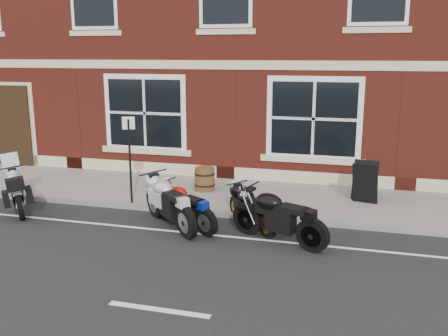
{
  "coord_description": "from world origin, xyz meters",
  "views": [
    {
      "loc": [
        2.71,
        -9.25,
        3.72
      ],
      "look_at": [
        -0.25,
        1.6,
        1.13
      ],
      "focal_mm": 40.0,
      "sensor_mm": 36.0,
      "label": 1
    }
  ],
  "objects_px": {
    "moto_sport_red": "(185,204)",
    "a_board_sign": "(365,182)",
    "parking_sign": "(130,154)",
    "moto_sport_black": "(252,206)",
    "moto_naked_black": "(278,214)",
    "moto_touring_silver": "(19,189)",
    "barrel_planter": "(205,179)",
    "moto_sport_silver": "(170,200)"
  },
  "relations": [
    {
      "from": "moto_sport_black",
      "to": "moto_naked_black",
      "type": "height_order",
      "value": "moto_naked_black"
    },
    {
      "from": "moto_touring_silver",
      "to": "moto_naked_black",
      "type": "bearing_deg",
      "value": -43.8
    },
    {
      "from": "moto_sport_red",
      "to": "barrel_planter",
      "type": "height_order",
      "value": "moto_sport_red"
    },
    {
      "from": "moto_sport_red",
      "to": "a_board_sign",
      "type": "height_order",
      "value": "a_board_sign"
    },
    {
      "from": "moto_touring_silver",
      "to": "a_board_sign",
      "type": "height_order",
      "value": "moto_touring_silver"
    },
    {
      "from": "moto_sport_red",
      "to": "moto_sport_black",
      "type": "distance_m",
      "value": 1.45
    },
    {
      "from": "barrel_planter",
      "to": "parking_sign",
      "type": "bearing_deg",
      "value": -131.9
    },
    {
      "from": "moto_naked_black",
      "to": "moto_sport_black",
      "type": "bearing_deg",
      "value": 69.18
    },
    {
      "from": "moto_sport_red",
      "to": "a_board_sign",
      "type": "bearing_deg",
      "value": -23.56
    },
    {
      "from": "moto_touring_silver",
      "to": "moto_naked_black",
      "type": "height_order",
      "value": "moto_touring_silver"
    },
    {
      "from": "a_board_sign",
      "to": "barrel_planter",
      "type": "height_order",
      "value": "a_board_sign"
    },
    {
      "from": "moto_touring_silver",
      "to": "barrel_planter",
      "type": "height_order",
      "value": "moto_touring_silver"
    },
    {
      "from": "moto_sport_silver",
      "to": "moto_naked_black",
      "type": "distance_m",
      "value": 2.43
    },
    {
      "from": "moto_sport_red",
      "to": "a_board_sign",
      "type": "relative_size",
      "value": 1.73
    },
    {
      "from": "moto_touring_silver",
      "to": "moto_sport_red",
      "type": "relative_size",
      "value": 0.92
    },
    {
      "from": "moto_touring_silver",
      "to": "moto_sport_black",
      "type": "distance_m",
      "value": 5.68
    },
    {
      "from": "moto_naked_black",
      "to": "moto_touring_silver",
      "type": "bearing_deg",
      "value": 110.75
    },
    {
      "from": "moto_touring_silver",
      "to": "barrel_planter",
      "type": "relative_size",
      "value": 2.6
    },
    {
      "from": "moto_sport_black",
      "to": "parking_sign",
      "type": "height_order",
      "value": "parking_sign"
    },
    {
      "from": "moto_touring_silver",
      "to": "moto_sport_black",
      "type": "bearing_deg",
      "value": -37.39
    },
    {
      "from": "moto_sport_silver",
      "to": "barrel_planter",
      "type": "relative_size",
      "value": 2.82
    },
    {
      "from": "moto_touring_silver",
      "to": "barrel_planter",
      "type": "xyz_separation_m",
      "value": [
        3.9,
        2.51,
        -0.11
      ]
    },
    {
      "from": "a_board_sign",
      "to": "moto_touring_silver",
      "type": "bearing_deg",
      "value": -148.97
    },
    {
      "from": "moto_sport_black",
      "to": "barrel_planter",
      "type": "bearing_deg",
      "value": 87.18
    },
    {
      "from": "moto_naked_black",
      "to": "barrel_planter",
      "type": "bearing_deg",
      "value": 64.42
    },
    {
      "from": "moto_sport_silver",
      "to": "a_board_sign",
      "type": "bearing_deg",
      "value": -13.53
    },
    {
      "from": "moto_touring_silver",
      "to": "moto_sport_red",
      "type": "xyz_separation_m",
      "value": [
        4.26,
        -0.07,
        -0.02
      ]
    },
    {
      "from": "moto_naked_black",
      "to": "parking_sign",
      "type": "distance_m",
      "value": 4.15
    },
    {
      "from": "a_board_sign",
      "to": "barrel_planter",
      "type": "xyz_separation_m",
      "value": [
        -4.13,
        -0.02,
        -0.2
      ]
    },
    {
      "from": "moto_sport_silver",
      "to": "parking_sign",
      "type": "bearing_deg",
      "value": 97.34
    },
    {
      "from": "moto_touring_silver",
      "to": "moto_sport_black",
      "type": "xyz_separation_m",
      "value": [
        5.67,
        0.28,
        -0.06
      ]
    },
    {
      "from": "moto_naked_black",
      "to": "a_board_sign",
      "type": "bearing_deg",
      "value": -5.65
    },
    {
      "from": "moto_sport_red",
      "to": "a_board_sign",
      "type": "distance_m",
      "value": 4.58
    },
    {
      "from": "moto_sport_silver",
      "to": "moto_naked_black",
      "type": "bearing_deg",
      "value": -53.08
    },
    {
      "from": "barrel_planter",
      "to": "a_board_sign",
      "type": "bearing_deg",
      "value": 0.23
    },
    {
      "from": "moto_naked_black",
      "to": "parking_sign",
      "type": "bearing_deg",
      "value": 95.04
    },
    {
      "from": "moto_sport_black",
      "to": "moto_naked_black",
      "type": "distance_m",
      "value": 0.96
    },
    {
      "from": "moto_sport_red",
      "to": "parking_sign",
      "type": "height_order",
      "value": "parking_sign"
    },
    {
      "from": "a_board_sign",
      "to": "parking_sign",
      "type": "distance_m",
      "value": 5.8
    },
    {
      "from": "moto_sport_red",
      "to": "parking_sign",
      "type": "bearing_deg",
      "value": 91.93
    },
    {
      "from": "moto_touring_silver",
      "to": "parking_sign",
      "type": "xyz_separation_m",
      "value": [
        2.5,
        0.95,
        0.81
      ]
    },
    {
      "from": "moto_sport_red",
      "to": "barrel_planter",
      "type": "xyz_separation_m",
      "value": [
        -0.37,
        2.58,
        -0.08
      ]
    }
  ]
}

